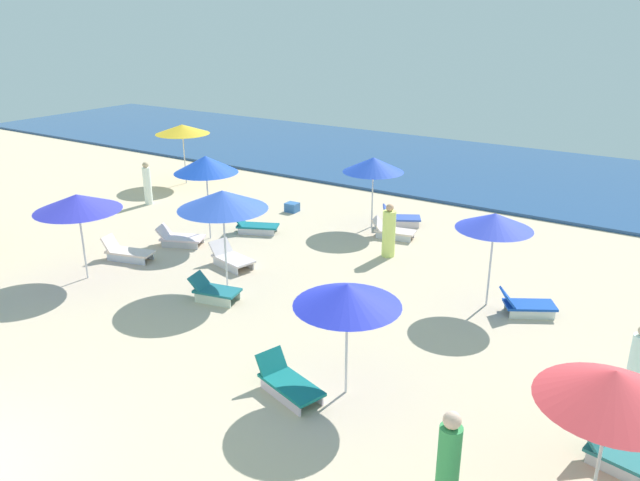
{
  "coord_description": "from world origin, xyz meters",
  "views": [
    {
      "loc": [
        9.17,
        -3.04,
        6.85
      ],
      "look_at": [
        0.28,
        10.63,
        0.81
      ],
      "focal_mm": 34.66,
      "sensor_mm": 36.0,
      "label": 1
    }
  ],
  "objects_px": {
    "lounge_chair_2_0": "(127,252)",
    "cooler_box_0": "(292,207)",
    "lounge_chair_0_1": "(400,218)",
    "umbrella_3": "(222,200)",
    "umbrella_6": "(347,295)",
    "beachgoer_3": "(389,232)",
    "umbrella_7": "(206,164)",
    "beachgoer_1": "(636,370)",
    "lounge_chair_4_0": "(526,305)",
    "umbrella_0": "(373,165)",
    "lounge_chair_3_1": "(231,258)",
    "lounge_chair_0_0": "(392,231)",
    "umbrella_4": "(495,221)",
    "umbrella_5": "(613,387)",
    "beachgoer_6": "(147,184)",
    "lounge_chair_6_0": "(288,382)",
    "lounge_chair_3_0": "(214,290)",
    "lounge_chair_7_1": "(180,238)",
    "beachgoer_0": "(448,466)",
    "lounge_chair_5_0": "(618,453)",
    "umbrella_1": "(182,129)",
    "lounge_chair_7_0": "(255,226)",
    "umbrella_2": "(77,203)"
  },
  "relations": [
    {
      "from": "umbrella_1",
      "to": "lounge_chair_3_1",
      "type": "xyz_separation_m",
      "value": [
        7.64,
        -5.95,
        -2.05
      ]
    },
    {
      "from": "lounge_chair_3_1",
      "to": "beachgoer_3",
      "type": "height_order",
      "value": "beachgoer_3"
    },
    {
      "from": "beachgoer_3",
      "to": "lounge_chair_3_0",
      "type": "bearing_deg",
      "value": -170.85
    },
    {
      "from": "umbrella_6",
      "to": "lounge_chair_7_1",
      "type": "bearing_deg",
      "value": 154.5
    },
    {
      "from": "beachgoer_6",
      "to": "lounge_chair_0_0",
      "type": "bearing_deg",
      "value": 86.44
    },
    {
      "from": "umbrella_5",
      "to": "beachgoer_0",
      "type": "bearing_deg",
      "value": -143.79
    },
    {
      "from": "lounge_chair_2_0",
      "to": "beachgoer_3",
      "type": "xyz_separation_m",
      "value": [
        6.3,
        4.45,
        0.5
      ]
    },
    {
      "from": "umbrella_3",
      "to": "umbrella_0",
      "type": "bearing_deg",
      "value": 81.9
    },
    {
      "from": "beachgoer_3",
      "to": "beachgoer_1",
      "type": "bearing_deg",
      "value": -87.76
    },
    {
      "from": "lounge_chair_0_1",
      "to": "beachgoer_3",
      "type": "distance_m",
      "value": 2.92
    },
    {
      "from": "lounge_chair_3_1",
      "to": "lounge_chair_4_0",
      "type": "xyz_separation_m",
      "value": [
        7.93,
        1.57,
        -0.01
      ]
    },
    {
      "from": "lounge_chair_6_0",
      "to": "lounge_chair_7_1",
      "type": "height_order",
      "value": "lounge_chair_6_0"
    },
    {
      "from": "umbrella_4",
      "to": "umbrella_5",
      "type": "height_order",
      "value": "umbrella_4"
    },
    {
      "from": "umbrella_4",
      "to": "lounge_chair_4_0",
      "type": "xyz_separation_m",
      "value": [
        0.95,
        0.02,
        -1.95
      ]
    },
    {
      "from": "lounge_chair_3_1",
      "to": "lounge_chair_2_0",
      "type": "bearing_deg",
      "value": 127.27
    },
    {
      "from": "beachgoer_0",
      "to": "beachgoer_1",
      "type": "height_order",
      "value": "beachgoer_0"
    },
    {
      "from": "lounge_chair_7_1",
      "to": "umbrella_6",
      "type": "bearing_deg",
      "value": -139.77
    },
    {
      "from": "umbrella_5",
      "to": "lounge_chair_6_0",
      "type": "xyz_separation_m",
      "value": [
        -5.42,
        -0.11,
        -1.81
      ]
    },
    {
      "from": "umbrella_7",
      "to": "beachgoer_1",
      "type": "relative_size",
      "value": 1.6
    },
    {
      "from": "umbrella_6",
      "to": "beachgoer_3",
      "type": "bearing_deg",
      "value": 110.73
    },
    {
      "from": "umbrella_4",
      "to": "beachgoer_6",
      "type": "bearing_deg",
      "value": 174.01
    },
    {
      "from": "umbrella_7",
      "to": "beachgoer_3",
      "type": "height_order",
      "value": "umbrella_7"
    },
    {
      "from": "umbrella_5",
      "to": "lounge_chair_3_0",
      "type": "bearing_deg",
      "value": 166.86
    },
    {
      "from": "lounge_chair_2_0",
      "to": "lounge_chair_7_0",
      "type": "xyz_separation_m",
      "value": [
        1.66,
        3.9,
        -0.0
      ]
    },
    {
      "from": "umbrella_3",
      "to": "umbrella_1",
      "type": "bearing_deg",
      "value": 140.1
    },
    {
      "from": "umbrella_2",
      "to": "umbrella_5",
      "type": "distance_m",
      "value": 13.33
    },
    {
      "from": "umbrella_0",
      "to": "lounge_chair_3_1",
      "type": "distance_m",
      "value": 5.83
    },
    {
      "from": "umbrella_3",
      "to": "lounge_chair_5_0",
      "type": "bearing_deg",
      "value": -10.82
    },
    {
      "from": "lounge_chair_0_0",
      "to": "lounge_chair_2_0",
      "type": "relative_size",
      "value": 0.93
    },
    {
      "from": "lounge_chair_6_0",
      "to": "umbrella_7",
      "type": "xyz_separation_m",
      "value": [
        -7.18,
        5.66,
        2.18
      ]
    },
    {
      "from": "umbrella_1",
      "to": "umbrella_3",
      "type": "height_order",
      "value": "umbrella_3"
    },
    {
      "from": "lounge_chair_0_1",
      "to": "umbrella_3",
      "type": "xyz_separation_m",
      "value": [
        -1.66,
        -7.0,
        2.11
      ]
    },
    {
      "from": "lounge_chair_3_1",
      "to": "cooler_box_0",
      "type": "height_order",
      "value": "lounge_chair_3_1"
    },
    {
      "from": "umbrella_1",
      "to": "lounge_chair_7_0",
      "type": "distance_m",
      "value": 7.52
    },
    {
      "from": "lounge_chair_3_1",
      "to": "umbrella_0",
      "type": "bearing_deg",
      "value": -5.05
    },
    {
      "from": "umbrella_3",
      "to": "umbrella_6",
      "type": "height_order",
      "value": "umbrella_3"
    },
    {
      "from": "lounge_chair_2_0",
      "to": "lounge_chair_7_0",
      "type": "distance_m",
      "value": 4.24
    },
    {
      "from": "umbrella_0",
      "to": "beachgoer_1",
      "type": "distance_m",
      "value": 11.03
    },
    {
      "from": "lounge_chair_4_0",
      "to": "beachgoer_1",
      "type": "xyz_separation_m",
      "value": [
        2.67,
        -2.73,
        0.55
      ]
    },
    {
      "from": "umbrella_1",
      "to": "umbrella_5",
      "type": "height_order",
      "value": "umbrella_1"
    },
    {
      "from": "beachgoer_0",
      "to": "cooler_box_0",
      "type": "bearing_deg",
      "value": -109.16
    },
    {
      "from": "umbrella_4",
      "to": "lounge_chair_7_0",
      "type": "height_order",
      "value": "umbrella_4"
    },
    {
      "from": "lounge_chair_5_0",
      "to": "umbrella_1",
      "type": "bearing_deg",
      "value": 74.98
    },
    {
      "from": "lounge_chair_0_1",
      "to": "lounge_chair_0_0",
      "type": "bearing_deg",
      "value": 164.98
    },
    {
      "from": "beachgoer_6",
      "to": "umbrella_6",
      "type": "bearing_deg",
      "value": 48.75
    },
    {
      "from": "umbrella_3",
      "to": "umbrella_4",
      "type": "relative_size",
      "value": 1.1
    },
    {
      "from": "lounge_chair_7_0",
      "to": "beachgoer_6",
      "type": "relative_size",
      "value": 0.96
    },
    {
      "from": "lounge_chair_2_0",
      "to": "cooler_box_0",
      "type": "distance_m",
      "value": 6.59
    },
    {
      "from": "lounge_chair_6_0",
      "to": "beachgoer_1",
      "type": "xyz_separation_m",
      "value": [
        5.52,
        3.09,
        0.54
      ]
    },
    {
      "from": "lounge_chair_0_0",
      "to": "umbrella_6",
      "type": "relative_size",
      "value": 0.64
    }
  ]
}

